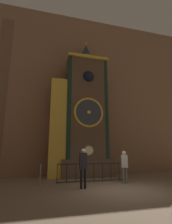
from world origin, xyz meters
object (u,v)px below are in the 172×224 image
Objects in this scene: clock_tower at (81,115)px; visitor_near at (83,164)px; stanchion_post at (40,178)px; visitor_far at (124,163)px.

visitor_near is (-0.76, -3.72, -3.15)m from clock_tower.
visitor_near reaches higher than stanchion_post.
stanchion_post is (-2.68, -2.23, -3.90)m from clock_tower.
clock_tower is at bearing 39.76° from stanchion_post.
stanchion_post is (-4.42, 0.77, -0.69)m from visitor_far.
visitor_near reaches higher than visitor_far.
stanchion_post is at bearing -174.80° from visitor_far.
clock_tower is at bearing 135.18° from visitor_far.
visitor_near is at bearing -148.79° from visitor_far.
clock_tower is 4.93m from visitor_near.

